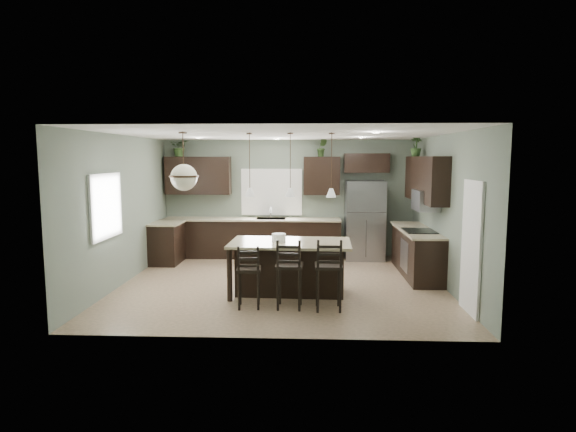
# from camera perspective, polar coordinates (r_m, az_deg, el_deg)

# --- Properties ---
(ground) EXTENTS (6.00, 6.00, 0.00)m
(ground) POSITION_cam_1_polar(r_m,az_deg,el_deg) (9.18, -0.74, -8.07)
(ground) COLOR #9E8466
(ground) RESTS_ON ground
(pantry_door) EXTENTS (0.04, 0.82, 2.04)m
(pantry_door) POSITION_cam_1_polar(r_m,az_deg,el_deg) (7.82, 20.89, -3.51)
(pantry_door) COLOR white
(pantry_door) RESTS_ON ground
(window_back) EXTENTS (1.35, 0.02, 1.00)m
(window_back) POSITION_cam_1_polar(r_m,az_deg,el_deg) (11.65, -1.95, 2.86)
(window_back) COLOR white
(window_back) RESTS_ON room_shell
(window_left) EXTENTS (0.02, 1.10, 1.00)m
(window_left) POSITION_cam_1_polar(r_m,az_deg,el_deg) (8.82, -20.83, 1.10)
(window_left) COLOR white
(window_left) RESTS_ON room_shell
(left_return_cabs) EXTENTS (0.60, 0.90, 0.90)m
(left_return_cabs) POSITION_cam_1_polar(r_m,az_deg,el_deg) (11.20, -14.18, -3.19)
(left_return_cabs) COLOR black
(left_return_cabs) RESTS_ON ground
(left_return_countertop) EXTENTS (0.66, 0.96, 0.04)m
(left_return_countertop) POSITION_cam_1_polar(r_m,az_deg,el_deg) (11.12, -14.15, -0.80)
(left_return_countertop) COLOR #C5BA95
(left_return_countertop) RESTS_ON left_return_cabs
(back_lower_cabs) EXTENTS (4.20, 0.60, 0.90)m
(back_lower_cabs) POSITION_cam_1_polar(r_m,az_deg,el_deg) (11.55, -4.26, -2.69)
(back_lower_cabs) COLOR black
(back_lower_cabs) RESTS_ON ground
(back_countertop) EXTENTS (4.20, 0.66, 0.04)m
(back_countertop) POSITION_cam_1_polar(r_m,az_deg,el_deg) (11.46, -4.30, -0.39)
(back_countertop) COLOR #C5BA95
(back_countertop) RESTS_ON back_lower_cabs
(sink_inset) EXTENTS (0.70, 0.45, 0.01)m
(sink_inset) POSITION_cam_1_polar(r_m,az_deg,el_deg) (11.41, -2.05, -0.33)
(sink_inset) COLOR gray
(sink_inset) RESTS_ON back_countertop
(faucet) EXTENTS (0.02, 0.02, 0.28)m
(faucet) POSITION_cam_1_polar(r_m,az_deg,el_deg) (11.36, -2.07, 0.38)
(faucet) COLOR silver
(faucet) RESTS_ON back_countertop
(back_upper_left) EXTENTS (1.55, 0.34, 0.90)m
(back_upper_left) POSITION_cam_1_polar(r_m,az_deg,el_deg) (11.75, -10.59, 4.74)
(back_upper_left) COLOR black
(back_upper_left) RESTS_ON room_shell
(back_upper_right) EXTENTS (0.85, 0.34, 0.90)m
(back_upper_right) POSITION_cam_1_polar(r_m,az_deg,el_deg) (11.44, 4.01, 4.78)
(back_upper_right) COLOR black
(back_upper_right) RESTS_ON room_shell
(fridge_header) EXTENTS (1.05, 0.34, 0.45)m
(fridge_header) POSITION_cam_1_polar(r_m,az_deg,el_deg) (11.51, 9.28, 6.22)
(fridge_header) COLOR black
(fridge_header) RESTS_ON room_shell
(right_lower_cabs) EXTENTS (0.60, 2.35, 0.90)m
(right_lower_cabs) POSITION_cam_1_polar(r_m,az_deg,el_deg) (10.15, 14.99, -4.24)
(right_lower_cabs) COLOR black
(right_lower_cabs) RESTS_ON ground
(right_countertop) EXTENTS (0.66, 2.35, 0.04)m
(right_countertop) POSITION_cam_1_polar(r_m,az_deg,el_deg) (10.07, 14.96, -1.62)
(right_countertop) COLOR #C5BA95
(right_countertop) RESTS_ON right_lower_cabs
(cooktop) EXTENTS (0.58, 0.75, 0.02)m
(cooktop) POSITION_cam_1_polar(r_m,az_deg,el_deg) (9.80, 15.31, -1.71)
(cooktop) COLOR black
(cooktop) RESTS_ON right_countertop
(wall_oven_front) EXTENTS (0.01, 0.72, 0.60)m
(wall_oven_front) POSITION_cam_1_polar(r_m,az_deg,el_deg) (9.83, 13.59, -4.57)
(wall_oven_front) COLOR gray
(wall_oven_front) RESTS_ON right_lower_cabs
(right_upper_cabs) EXTENTS (0.34, 2.35, 0.90)m
(right_upper_cabs) POSITION_cam_1_polar(r_m,az_deg,el_deg) (10.01, 15.98, 4.23)
(right_upper_cabs) COLOR black
(right_upper_cabs) RESTS_ON room_shell
(microwave) EXTENTS (0.40, 0.75, 0.40)m
(microwave) POSITION_cam_1_polar(r_m,az_deg,el_deg) (9.76, 15.99, 1.81)
(microwave) COLOR gray
(microwave) RESTS_ON right_upper_cabs
(refrigerator) EXTENTS (0.90, 0.74, 1.85)m
(refrigerator) POSITION_cam_1_polar(r_m,az_deg,el_deg) (11.38, 9.06, -0.48)
(refrigerator) COLOR gray
(refrigerator) RESTS_ON ground
(kitchen_island) EXTENTS (2.12, 1.25, 0.92)m
(kitchen_island) POSITION_cam_1_polar(r_m,az_deg,el_deg) (8.45, 0.26, -6.16)
(kitchen_island) COLOR black
(kitchen_island) RESTS_ON ground
(serving_dish) EXTENTS (0.24, 0.24, 0.14)m
(serving_dish) POSITION_cam_1_polar(r_m,az_deg,el_deg) (8.36, -1.10, -2.58)
(serving_dish) COLOR white
(serving_dish) RESTS_ON kitchen_island
(bar_stool_left) EXTENTS (0.41, 0.41, 1.02)m
(bar_stool_left) POSITION_cam_1_polar(r_m,az_deg,el_deg) (7.69, -4.66, -7.13)
(bar_stool_left) COLOR black
(bar_stool_left) RESTS_ON ground
(bar_stool_center) EXTENTS (0.43, 0.43, 1.12)m
(bar_stool_center) POSITION_cam_1_polar(r_m,az_deg,el_deg) (7.63, 0.17, -6.82)
(bar_stool_center) COLOR black
(bar_stool_center) RESTS_ON ground
(bar_stool_right) EXTENTS (0.43, 0.43, 1.14)m
(bar_stool_right) POSITION_cam_1_polar(r_m,az_deg,el_deg) (7.57, 4.83, -6.87)
(bar_stool_right) COLOR black
(bar_stool_right) RESTS_ON ground
(pendant_left) EXTENTS (0.17, 0.17, 1.10)m
(pendant_left) POSITION_cam_1_polar(r_m,az_deg,el_deg) (8.31, -4.57, 6.04)
(pendant_left) COLOR white
(pendant_left) RESTS_ON room_shell
(pendant_center) EXTENTS (0.17, 0.17, 1.10)m
(pendant_center) POSITION_cam_1_polar(r_m,az_deg,el_deg) (8.23, 0.27, 6.05)
(pendant_center) COLOR white
(pendant_center) RESTS_ON room_shell
(pendant_right) EXTENTS (0.17, 0.17, 1.10)m
(pendant_right) POSITION_cam_1_polar(r_m,az_deg,el_deg) (8.21, 5.18, 6.02)
(pendant_right) COLOR silver
(pendant_right) RESTS_ON room_shell
(chandelier) EXTENTS (0.48, 0.48, 0.97)m
(chandelier) POSITION_cam_1_polar(r_m,az_deg,el_deg) (8.16, -12.29, 6.34)
(chandelier) COLOR beige
(chandelier) RESTS_ON room_shell
(plant_back_left) EXTENTS (0.43, 0.38, 0.46)m
(plant_back_left) POSITION_cam_1_polar(r_m,az_deg,el_deg) (11.81, -12.69, 8.01)
(plant_back_left) COLOR #2C481F
(plant_back_left) RESTS_ON back_upper_left
(plant_back_right) EXTENTS (0.24, 0.20, 0.43)m
(plant_back_right) POSITION_cam_1_polar(r_m,az_deg,el_deg) (11.41, 4.05, 8.11)
(plant_back_right) COLOR #2D481F
(plant_back_right) RESTS_ON back_upper_right
(plant_right_wall) EXTENTS (0.30, 0.30, 0.43)m
(plant_right_wall) POSITION_cam_1_polar(r_m,az_deg,el_deg) (10.80, 14.93, 7.97)
(plant_right_wall) COLOR #2B481F
(plant_right_wall) RESTS_ON right_upper_cabs
(room_shell) EXTENTS (6.00, 6.00, 6.00)m
(room_shell) POSITION_cam_1_polar(r_m,az_deg,el_deg) (8.89, -0.76, 2.57)
(room_shell) COLOR slate
(room_shell) RESTS_ON ground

